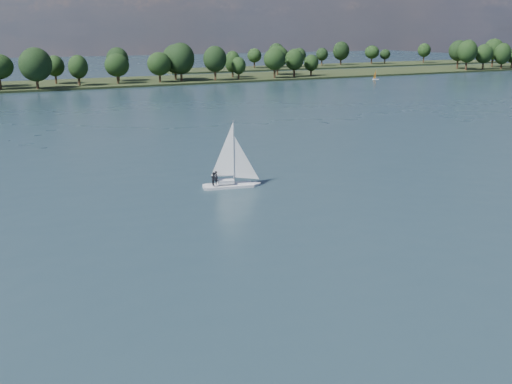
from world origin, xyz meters
The scene contains 6 objects.
ground centered at (0.00, 100.00, 0.00)m, with size 700.00×700.00×0.00m, color #233342.
far_shore centered at (0.00, 212.00, 0.00)m, with size 660.00×40.00×1.50m, color black.
far_shore_back centered at (160.00, 260.00, 0.00)m, with size 220.00×30.00×1.40m, color black.
sailboat centered at (-7.50, 53.01, 2.62)m, with size 7.40×3.41×9.40m.
dinghy_orange centered at (117.40, 179.85, 1.05)m, with size 2.78×1.10×4.43m.
treeline centered at (-6.45, 208.36, 8.12)m, with size 562.17×74.20×18.80m.
Camera 1 is at (-37.48, -14.14, 20.36)m, focal length 40.00 mm.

